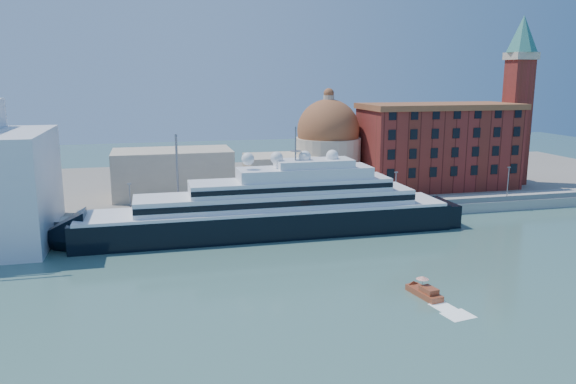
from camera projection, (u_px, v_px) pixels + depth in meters
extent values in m
plane|color=#386159|center=(308.00, 270.00, 96.22)|extent=(400.00, 400.00, 0.00)
cube|color=gray|center=(268.00, 216.00, 128.30)|extent=(180.00, 10.00, 2.50)
cube|color=slate|center=(240.00, 184.00, 167.33)|extent=(260.00, 72.00, 2.00)
cube|color=slate|center=(272.00, 212.00, 123.64)|extent=(180.00, 0.10, 1.20)
cube|color=black|center=(268.00, 224.00, 117.10)|extent=(77.73, 11.96, 6.48)
cone|color=black|center=(59.00, 238.00, 107.53)|extent=(9.96, 11.96, 11.96)
cube|color=black|center=(436.00, 215.00, 126.25)|extent=(5.98, 10.96, 5.98)
cube|color=white|center=(268.00, 208.00, 116.40)|extent=(75.73, 12.16, 0.60)
cube|color=white|center=(277.00, 199.00, 116.50)|extent=(57.80, 9.96, 2.99)
cube|color=black|center=(282.00, 204.00, 111.76)|extent=(57.80, 0.15, 1.20)
cube|color=white|center=(291.00, 185.00, 116.63)|extent=(41.85, 8.97, 2.59)
cube|color=white|center=(305.00, 173.00, 116.83)|extent=(27.90, 7.97, 2.39)
cube|color=white|center=(314.00, 163.00, 116.89)|extent=(15.94, 6.98, 1.59)
cylinder|color=slate|center=(296.00, 144.00, 115.11)|extent=(0.30, 0.30, 6.98)
sphere|color=white|center=(248.00, 159.00, 113.34)|extent=(2.59, 2.59, 2.59)
sphere|color=white|center=(277.00, 158.00, 114.74)|extent=(2.59, 2.59, 2.59)
sphere|color=white|center=(305.00, 157.00, 116.14)|extent=(2.59, 2.59, 2.59)
sphere|color=white|center=(332.00, 156.00, 117.54)|extent=(2.59, 2.59, 2.59)
cube|color=white|center=(121.00, 244.00, 108.86)|extent=(13.81, 5.74, 1.79)
cube|color=white|center=(133.00, 235.00, 109.29)|extent=(4.73, 3.21, 1.34)
cube|color=brown|center=(424.00, 294.00, 84.55)|extent=(3.30, 6.85, 1.10)
cube|color=brown|center=(429.00, 290.00, 83.38)|extent=(2.20, 3.00, 0.88)
cylinder|color=slate|center=(422.00, 284.00, 84.76)|extent=(0.07, 0.07, 1.75)
cone|color=red|center=(423.00, 278.00, 84.56)|extent=(1.97, 1.97, 0.44)
cube|color=maroon|center=(438.00, 148.00, 155.21)|extent=(42.00, 18.00, 22.00)
cube|color=brown|center=(440.00, 106.00, 152.89)|extent=(43.00, 19.00, 1.50)
cube|color=maroon|center=(516.00, 123.00, 159.52)|extent=(6.00, 6.00, 35.00)
cube|color=beige|center=(521.00, 56.00, 155.77)|extent=(7.00, 7.00, 2.00)
cone|color=#397D70|center=(523.00, 34.00, 154.56)|extent=(8.40, 8.40, 10.00)
cylinder|color=beige|center=(328.00, 163.00, 154.70)|extent=(18.00, 18.00, 14.00)
sphere|color=brown|center=(328.00, 131.00, 152.88)|extent=(17.00, 17.00, 17.00)
cylinder|color=beige|center=(329.00, 101.00, 151.26)|extent=(3.00, 3.00, 3.00)
cube|color=beige|center=(280.00, 174.00, 149.93)|extent=(18.00, 14.00, 10.00)
cube|color=beige|center=(173.00, 173.00, 145.06)|extent=(30.00, 16.00, 12.00)
cylinder|color=slate|center=(130.00, 203.00, 117.35)|extent=(0.24, 0.24, 8.00)
cube|color=slate|center=(129.00, 184.00, 116.52)|extent=(0.80, 0.30, 0.25)
cylinder|color=slate|center=(270.00, 196.00, 124.38)|extent=(0.24, 0.24, 8.00)
cube|color=slate|center=(270.00, 178.00, 123.55)|extent=(0.80, 0.30, 0.25)
cylinder|color=slate|center=(395.00, 189.00, 131.41)|extent=(0.24, 0.24, 8.00)
cube|color=slate|center=(396.00, 172.00, 130.58)|extent=(0.80, 0.30, 0.25)
cylinder|color=slate|center=(508.00, 184.00, 138.44)|extent=(0.24, 0.24, 8.00)
cube|color=slate|center=(509.00, 167.00, 137.61)|extent=(0.80, 0.30, 0.25)
cylinder|color=slate|center=(177.00, 176.00, 120.58)|extent=(0.50, 0.50, 18.00)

